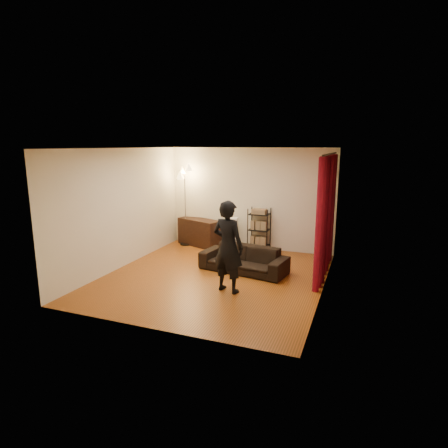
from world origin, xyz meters
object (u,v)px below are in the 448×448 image
at_px(sofa, 244,259).
at_px(floor_lamp, 185,206).
at_px(person, 228,247).
at_px(wire_shelf, 259,230).
at_px(storage_boxes, 231,233).
at_px(media_cabinet, 200,232).

bearing_deg(sofa, floor_lamp, 153.49).
xyz_separation_m(person, floor_lamp, (-2.31, 2.80, 0.21)).
height_order(sofa, wire_shelf, wire_shelf).
bearing_deg(sofa, storage_boxes, 127.31).
bearing_deg(wire_shelf, media_cabinet, 178.99).
bearing_deg(person, storage_boxes, -57.00).
bearing_deg(storage_boxes, media_cabinet, 179.87).
bearing_deg(person, wire_shelf, -71.57).
relative_size(storage_boxes, wire_shelf, 0.75).
bearing_deg(wire_shelf, person, -88.51).
xyz_separation_m(storage_boxes, wire_shelf, (0.76, 0.05, 0.15)).
bearing_deg(media_cabinet, sofa, -22.02).
bearing_deg(media_cabinet, person, -36.03).
bearing_deg(floor_lamp, media_cabinet, 11.52).
bearing_deg(floor_lamp, sofa, -35.60).
xyz_separation_m(sofa, person, (0.08, -1.21, 0.60)).
height_order(person, media_cabinet, person).
distance_m(sofa, media_cabinet, 2.49).
xyz_separation_m(person, storage_boxes, (-0.98, 2.88, -0.46)).
xyz_separation_m(media_cabinet, storage_boxes, (0.94, -0.00, 0.06)).
distance_m(person, wire_shelf, 2.96).
bearing_deg(person, floor_lamp, -36.25).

